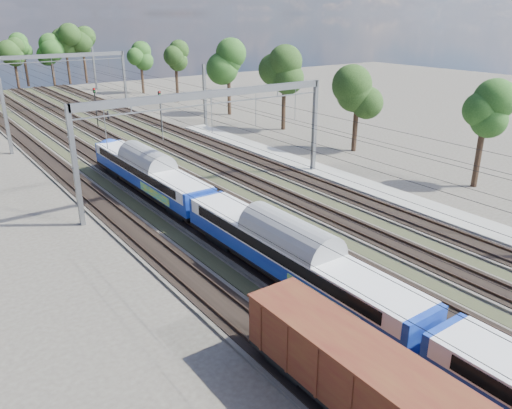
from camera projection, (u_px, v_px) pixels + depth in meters
track_bed at (144, 156)px, 55.03m from camera, size 21.00×130.00×0.34m
platform at (395, 197)px, 42.61m from camera, size 3.00×70.00×0.30m
catenary at (115, 90)px, 58.78m from camera, size 25.65×130.00×9.00m
tree_belt at (65, 50)px, 94.79m from camera, size 39.36×98.71×12.38m
emu_train at (294, 250)px, 28.11m from camera, size 2.74×58.10×4.01m
freight_boxcar at (374, 389)px, 18.23m from camera, size 2.60×12.53×3.23m
worker at (108, 116)px, 73.10m from camera, size 0.43×0.60×1.55m
signal_near at (95, 103)px, 67.63m from camera, size 0.39×0.36×5.51m
signal_far at (160, 106)px, 65.23m from camera, size 0.38×0.35×5.47m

